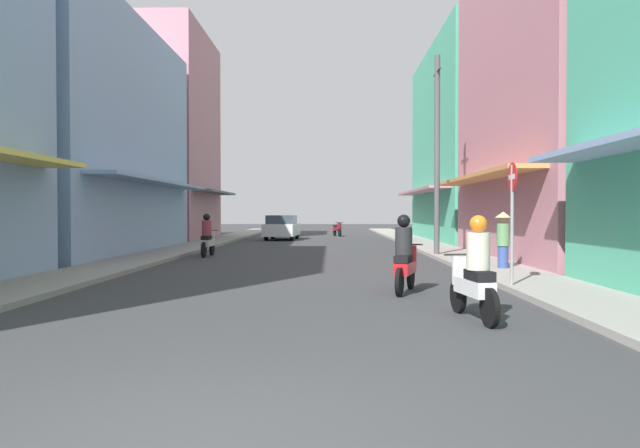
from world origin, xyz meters
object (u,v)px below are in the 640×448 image
Objects in this scene: motorbike_silver at (208,237)px; utility_pole at (437,154)px; parked_car at (282,227)px; motorbike_red at (405,258)px; motorbike_white at (474,273)px; street_sign_no_entry at (512,208)px; pedestrian_foreground at (503,238)px; motorbike_maroon at (337,229)px.

motorbike_silver is 8.87m from utility_pole.
parked_car is (1.62, 13.44, 0.04)m from motorbike_silver.
motorbike_red is 23.50m from parked_car.
motorbike_white is 0.43× the size of parked_car.
street_sign_no_entry is (8.24, -9.33, 1.01)m from motorbike_silver.
pedestrian_foreground is 6.15m from utility_pole.
motorbike_red is at bearing -127.71° from pedestrian_foreground.
motorbike_maroon is 24.34m from pedestrian_foreground.
street_sign_no_entry is at bearing 7.93° from motorbike_red.
utility_pole reaches higher than motorbike_white.
motorbike_maroon is 0.24× the size of utility_pole.
motorbike_maroon is 0.42× the size of parked_car.
utility_pole is at bearing 76.18° from motorbike_red.
motorbike_silver reaches higher than parked_car.
motorbike_red is at bearing -103.82° from utility_pole.
street_sign_no_entry is (1.59, 3.34, 1.01)m from motorbike_white.
pedestrian_foreground reaches higher than parked_car.
utility_pole is at bearing 98.53° from pedestrian_foreground.
motorbike_red reaches higher than motorbike_maroon.
motorbike_red is 1.07× the size of pedestrian_foreground.
motorbike_maroon is at bearing 96.74° from street_sign_no_entry.
street_sign_no_entry is at bearing -90.62° from utility_pole.
parked_car is 20.46m from pedestrian_foreground.
utility_pole reaches higher than parked_car.
parked_car is (-3.35, -4.95, 0.24)m from motorbike_maroon.
street_sign_no_entry reaches higher than motorbike_white.
motorbike_silver is at bearing 131.45° from street_sign_no_entry.
utility_pole is at bearing -63.70° from parked_car.
utility_pole is (3.38, -18.55, 3.21)m from motorbike_maroon.
street_sign_no_entry is (2.23, 0.31, 1.01)m from motorbike_red.
motorbike_red is 0.66× the size of street_sign_no_entry.
motorbike_maroon is 5.98m from parked_car.
motorbike_red is 10.22m from utility_pole.
parked_car is 15.46m from utility_pole.
motorbike_maroon is at bearing 100.31° from utility_pole.
pedestrian_foreground is 3.94m from street_sign_no_entry.
parked_car is at bearing 100.92° from motorbike_white.
street_sign_no_entry reaches higher than parked_car.
motorbike_red is at bearing 102.02° from motorbike_white.
street_sign_no_entry reaches higher than motorbike_silver.
motorbike_white reaches higher than motorbike_maroon.
motorbike_red is 0.42× the size of parked_car.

